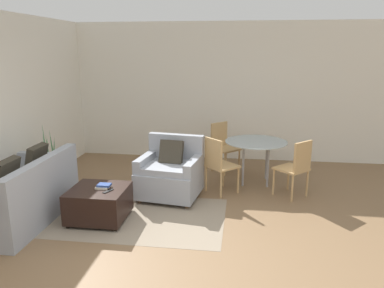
{
  "coord_description": "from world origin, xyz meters",
  "views": [
    {
      "loc": [
        0.69,
        -3.57,
        2.21
      ],
      "look_at": [
        -0.09,
        2.15,
        0.75
      ],
      "focal_mm": 35.0,
      "sensor_mm": 36.0,
      "label": 1
    }
  ],
  "objects": [
    {
      "name": "dining_chair_far_left",
      "position": [
        0.34,
        3.17,
        0.52
      ],
      "size": [
        0.59,
        0.59,
        0.9
      ],
      "color": "tan",
      "rests_on": "ground_plane"
    },
    {
      "name": "armchair",
      "position": [
        -0.37,
        1.76,
        0.37
      ],
      "size": [
        0.99,
        0.92,
        0.92
      ],
      "color": "#999EA8",
      "rests_on": "ground_plane"
    },
    {
      "name": "wall_back",
      "position": [
        0.0,
        4.02,
        1.38
      ],
      "size": [
        12.0,
        0.06,
        2.75
      ],
      "color": "white",
      "rests_on": "ground_plane"
    },
    {
      "name": "ground_plane",
      "position": [
        0.0,
        0.0,
        0.0
      ],
      "size": [
        20.0,
        20.0,
        0.0
      ],
      "primitive_type": "plane",
      "color": "brown"
    },
    {
      "name": "dining_table",
      "position": [
        0.93,
        2.58,
        0.64
      ],
      "size": [
        1.03,
        1.03,
        0.72
      ],
      "color": "#99A8AD",
      "rests_on": "ground_plane"
    },
    {
      "name": "potted_plant",
      "position": [
        -2.39,
        1.9,
        0.22
      ],
      "size": [
        0.32,
        0.32,
        1.09
      ],
      "color": "brown",
      "rests_on": "ground_plane"
    },
    {
      "name": "dining_chair_near_left",
      "position": [
        0.34,
        1.99,
        0.52
      ],
      "size": [
        0.59,
        0.59,
        0.9
      ],
      "color": "tan",
      "rests_on": "ground_plane"
    },
    {
      "name": "book_stack",
      "position": [
        -1.1,
        0.88,
        0.46
      ],
      "size": [
        0.19,
        0.17,
        0.05
      ],
      "color": "beige",
      "rests_on": "ottoman"
    },
    {
      "name": "dining_chair_near_right",
      "position": [
        1.52,
        1.99,
        0.52
      ],
      "size": [
        0.59,
        0.59,
        0.9
      ],
      "color": "tan",
      "rests_on": "ground_plane"
    },
    {
      "name": "area_rug",
      "position": [
        -0.77,
        0.98,
        0.0
      ],
      "size": [
        2.54,
        1.52,
        0.01
      ],
      "color": "gray",
      "rests_on": "ground_plane"
    },
    {
      "name": "ottoman",
      "position": [
        -1.16,
        0.84,
        0.24
      ],
      "size": [
        0.73,
        0.7,
        0.44
      ],
      "color": "black",
      "rests_on": "ground_plane"
    },
    {
      "name": "couch",
      "position": [
        -2.17,
        0.68,
        0.31
      ],
      "size": [
        0.93,
        1.7,
        0.94
      ],
      "color": "#999EA8",
      "rests_on": "ground_plane"
    },
    {
      "name": "wall_left",
      "position": [
        -2.75,
        1.5,
        1.38
      ],
      "size": [
        0.06,
        12.0,
        2.75
      ],
      "color": "white",
      "rests_on": "ground_plane"
    },
    {
      "name": "tv_remote_primary",
      "position": [
        -0.99,
        0.76,
        0.44
      ],
      "size": [
        0.11,
        0.17,
        0.01
      ],
      "color": "black",
      "rests_on": "ottoman"
    }
  ]
}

